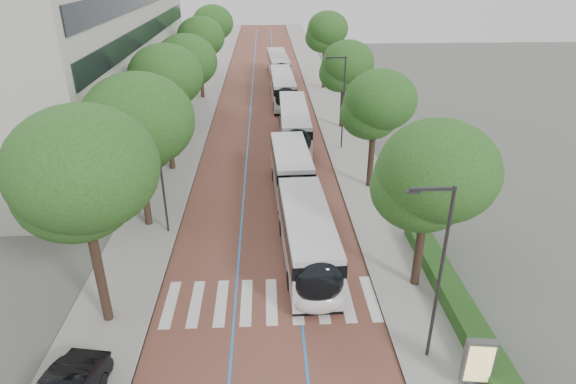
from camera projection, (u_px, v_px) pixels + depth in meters
name	position (u px, v px, depth m)	size (l,w,h in m)	color
ground	(268.00, 315.00, 23.07)	(160.00, 160.00, 0.00)	#51544C
road	(265.00, 97.00, 58.96)	(11.00, 140.00, 0.02)	brown
sidewalk_left	(203.00, 97.00, 58.62)	(4.00, 140.00, 0.12)	gray
sidewalk_right	(325.00, 96.00, 59.26)	(4.00, 140.00, 0.12)	gray
kerb_left	(219.00, 97.00, 58.70)	(0.20, 140.00, 0.14)	gray
kerb_right	(310.00, 96.00, 59.18)	(0.20, 140.00, 0.14)	gray
zebra_crossing	(271.00, 301.00, 23.97)	(10.55, 3.60, 0.01)	silver
lane_line_left	(251.00, 97.00, 58.88)	(0.12, 126.00, 0.01)	blue
lane_line_right	(278.00, 97.00, 59.02)	(0.12, 126.00, 0.01)	blue
office_building	(52.00, 59.00, 44.29)	(18.11, 40.00, 14.00)	#A7A39A
hedge	(456.00, 300.00, 23.23)	(1.20, 14.00, 0.80)	#1E4819
streetlight_near	(438.00, 263.00, 18.55)	(1.82, 0.20, 8.00)	#2D2C2F
streetlight_far	(342.00, 96.00, 40.98)	(1.82, 0.20, 8.00)	#2D2C2F
lamp_post_left	(161.00, 172.00, 28.18)	(0.14, 0.14, 8.00)	#2D2C2F
trees_left	(176.00, 72.00, 41.00)	(6.45, 60.95, 9.86)	black
trees_right	(359.00, 85.00, 38.89)	(5.62, 47.34, 9.04)	black
lead_bus	(299.00, 205.00, 29.74)	(3.25, 18.48, 3.20)	black
bus_queued_0	(294.00, 126.00, 43.86)	(2.72, 12.44, 3.20)	silver
bus_queued_1	(283.00, 89.00, 56.04)	(2.76, 12.44, 3.20)	silver
bus_queued_2	(278.00, 66.00, 67.73)	(3.08, 12.50, 3.20)	silver
ad_panel	(478.00, 364.00, 18.50)	(1.18, 0.50, 2.38)	#59595B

